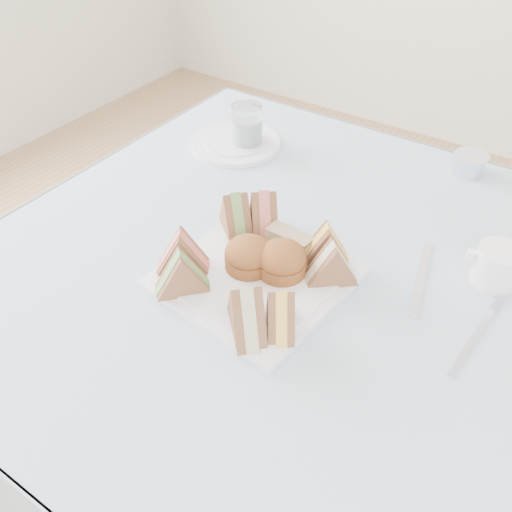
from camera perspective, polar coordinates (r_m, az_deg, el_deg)
The scene contains 21 objects.
floor at distance 1.51m, azimuth 2.51°, elevation -22.39°, with size 4.00×4.00×0.00m, color #9E7751.
table at distance 1.19m, azimuth 3.03°, elevation -14.23°, with size 0.90×0.90×0.74m, color brown.
tablecloth at distance 0.92m, azimuth 3.82°, elevation -0.58°, with size 1.02×1.02×0.01m, color #A4C2E0.
serving_plate at distance 0.87m, azimuth 0.00°, elevation -2.20°, with size 0.27×0.27×0.01m, color white.
sandwich_fl_a at distance 0.86m, azimuth -7.82°, elevation 0.56°, with size 0.09×0.04×0.08m, color brown, non-canonical shape.
sandwich_fl_b at distance 0.82m, azimuth -7.85°, elevation -1.59°, with size 0.08×0.04×0.07m, color brown, non-canonical shape.
sandwich_fr_a at distance 0.76m, azimuth 2.62°, elevation -5.63°, with size 0.08×0.04×0.07m, color brown, non-canonical shape.
sandwich_fr_b at distance 0.75m, azimuth -1.00°, elevation -5.57°, with size 0.09×0.04×0.08m, color brown, non-canonical shape.
sandwich_bl_a at distance 0.93m, azimuth -2.14°, elevation 4.60°, with size 0.09×0.04×0.08m, color brown, non-canonical shape.
sandwich_bl_b at distance 0.93m, azimuth 0.81°, elevation 4.79°, with size 0.09×0.04×0.08m, color brown, non-canonical shape.
sandwich_br_a at distance 0.84m, azimuth 8.00°, elevation -0.63°, with size 0.08×0.04×0.07m, color brown, non-canonical shape.
sandwich_br_b at distance 0.88m, azimuth 7.37°, elevation 1.36°, with size 0.08×0.04×0.07m, color brown, non-canonical shape.
scone_left at distance 0.86m, azimuth -0.78°, elevation 0.10°, with size 0.08×0.08×0.05m, color brown.
scone_right at distance 0.85m, azimuth 2.72°, elevation -0.41°, with size 0.08×0.08×0.05m, color brown.
pastry_slice at distance 0.90m, azimuth 3.54°, elevation 1.52°, with size 0.08×0.03×0.04m, color #D1C372.
side_plate at distance 1.23m, azimuth -2.15°, elevation 11.78°, with size 0.20×0.20×0.01m, color white.
water_glass at distance 1.20m, azimuth -0.95°, elevation 13.41°, with size 0.07×0.07×0.10m, color white.
tea_strainer at distance 1.21m, azimuth 21.52°, elevation 8.91°, with size 0.07×0.07×0.04m, color silver.
knife at distance 0.92m, azimuth 16.98°, elevation -2.15°, with size 0.02×0.19×0.00m, color silver.
fork at distance 0.84m, azimuth 21.84°, elevation -8.34°, with size 0.01×0.16×0.00m, color silver.
creamer_jug at distance 0.93m, azimuth 24.06°, elevation -0.95°, with size 0.07×0.07×0.06m, color white.
Camera 1 is at (0.33, -0.61, 1.34)m, focal length 38.00 mm.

